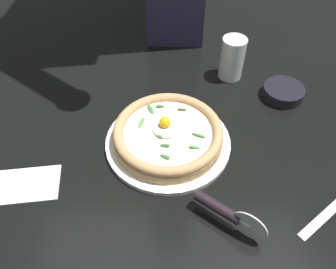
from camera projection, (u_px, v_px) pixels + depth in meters
ground_plane at (184, 152)px, 0.81m from camera, size 2.40×2.40×0.03m
pizza_plate at (168, 142)px, 0.80m from camera, size 0.30×0.30×0.01m
pizza at (168, 134)px, 0.78m from camera, size 0.25×0.25×0.06m
side_bowl at (283, 92)px, 0.91m from camera, size 0.11×0.11×0.03m
pizza_cutter at (226, 212)px, 0.64m from camera, size 0.10×0.13×0.07m
drinking_glass at (232, 61)px, 0.95m from camera, size 0.07×0.07×0.12m
folded_napkin at (26, 184)px, 0.72m from camera, size 0.11×0.15×0.01m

